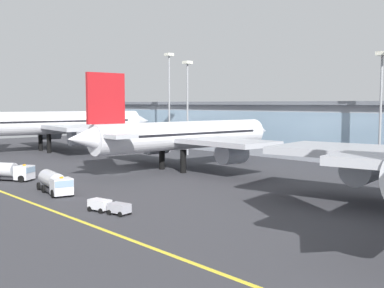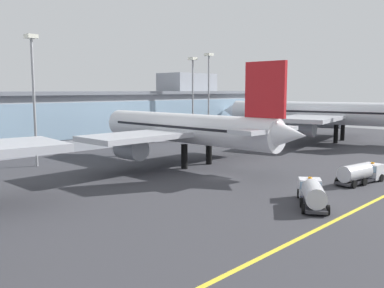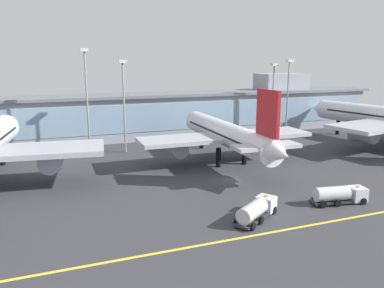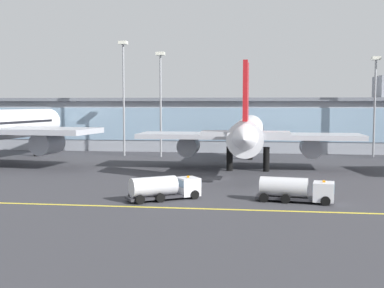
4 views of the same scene
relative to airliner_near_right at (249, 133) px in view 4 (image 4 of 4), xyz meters
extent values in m
plane|color=#38383D|center=(-5.06, -12.33, -6.41)|extent=(200.23, 200.23, 0.00)
cube|color=yellow|center=(-5.06, -34.33, -6.40)|extent=(160.19, 0.50, 0.01)
cube|color=#9399A3|center=(-5.06, 34.40, -0.30)|extent=(143.02, 12.00, 12.21)
cube|color=#84A3BC|center=(-5.06, 28.35, 0.31)|extent=(137.30, 0.20, 7.82)
cube|color=slate|center=(-5.06, 34.40, 6.21)|extent=(146.02, 14.00, 0.80)
cylinder|color=black|center=(-47.05, 15.44, -4.02)|extent=(1.10, 1.10, 4.78)
cone|color=silver|center=(-46.12, 22.56, 1.06)|extent=(6.32, 6.06, 5.67)
cube|color=#84A3BC|center=(-46.58, 19.00, 2.10)|extent=(4.98, 4.72, 1.79)
cylinder|color=#999EA8|center=(-36.86, -1.50, -2.05)|extent=(4.90, 6.34, 4.18)
cylinder|color=black|center=(-3.16, -2.78, -4.31)|extent=(1.10, 1.10, 4.19)
cylinder|color=black|center=(3.12, -2.82, -4.31)|extent=(1.10, 1.10, 4.19)
cylinder|color=black|center=(0.10, 15.05, -4.31)|extent=(1.10, 1.10, 4.19)
cylinder|color=silver|center=(0.00, 0.30, 0.14)|extent=(5.49, 38.83, 5.24)
cone|color=silver|center=(0.14, 21.27, 0.14)|extent=(5.00, 4.74, 4.97)
cone|color=silver|center=(-0.13, -20.93, 0.53)|extent=(4.49, 5.79, 4.45)
cube|color=#84A3BC|center=(0.12, 18.15, 1.05)|extent=(3.95, 3.69, 1.57)
cube|color=black|center=(0.00, 0.30, 0.53)|extent=(5.50, 32.63, 0.42)
cube|color=#B7BAC1|center=(0.00, 0.30, -0.52)|extent=(39.34, 9.56, 0.84)
cylinder|color=#999EA8|center=(-10.99, 1.77, -2.58)|extent=(3.70, 5.07, 3.67)
cylinder|color=#999EA8|center=(11.01, 1.63, -2.58)|extent=(3.70, 5.07, 3.67)
cube|color=red|center=(-0.11, -16.77, 6.95)|extent=(0.67, 6.99, 8.38)
cube|color=#B7BAC1|center=(-0.11, -16.77, 0.92)|extent=(12.60, 4.35, 0.67)
cylinder|color=black|center=(9.79, -28.33, -5.86)|extent=(1.13, 0.47, 1.10)
cylinder|color=black|center=(9.39, -30.90, -5.86)|extent=(1.13, 0.47, 1.10)
cylinder|color=black|center=(5.35, -27.62, -5.86)|extent=(1.13, 0.47, 1.10)
cylinder|color=black|center=(4.94, -30.19, -5.86)|extent=(1.13, 0.47, 1.10)
cylinder|color=black|center=(2.86, -27.23, -5.86)|extent=(1.13, 0.47, 1.10)
cylinder|color=black|center=(2.45, -29.80, -5.86)|extent=(1.13, 0.47, 1.10)
cube|color=#2D2D33|center=(5.32, -28.94, -5.96)|extent=(7.83, 3.50, 0.30)
cube|color=silver|center=(9.32, -29.57, -5.01)|extent=(2.72, 2.94, 2.20)
cube|color=#84A3BC|center=(9.32, -29.57, -4.52)|extent=(2.80, 2.85, 0.88)
cylinder|color=silver|center=(4.79, -28.85, -4.66)|extent=(5.87, 3.15, 2.30)
cube|color=orange|center=(9.32, -29.57, -3.79)|extent=(0.30, 0.40, 0.20)
cylinder|color=black|center=(-7.31, -26.83, -5.86)|extent=(1.08, 0.86, 1.10)
cylinder|color=black|center=(-5.88, -29.00, -5.86)|extent=(1.08, 0.86, 1.10)
cylinder|color=black|center=(-11.06, -29.32, -5.86)|extent=(1.08, 0.86, 1.10)
cylinder|color=black|center=(-9.63, -31.49, -5.86)|extent=(1.08, 0.86, 1.10)
cylinder|color=black|center=(-13.16, -30.71, -5.86)|extent=(1.08, 0.86, 1.10)
cylinder|color=black|center=(-11.73, -32.88, -5.86)|extent=(1.08, 0.86, 1.10)
cube|color=#2D2D33|center=(-10.20, -30.31, -5.96)|extent=(7.59, 6.13, 0.30)
cube|color=silver|center=(-6.82, -28.07, -5.01)|extent=(3.39, 3.46, 2.20)
cube|color=#84A3BC|center=(-6.82, -28.07, -4.52)|extent=(3.41, 3.43, 0.88)
cylinder|color=silver|center=(-10.65, -30.60, -4.66)|extent=(5.92, 5.00, 2.30)
cube|color=orange|center=(-6.82, -28.07, -3.79)|extent=(0.30, 0.40, 0.20)
cylinder|color=gray|center=(-27.93, 18.90, 5.88)|extent=(0.44, 0.44, 24.58)
cube|color=silver|center=(-27.93, 18.90, 18.52)|extent=(1.80, 1.80, 0.70)
cylinder|color=gray|center=(26.63, 23.48, 4.08)|extent=(0.44, 0.44, 20.99)
cube|color=silver|center=(26.63, 23.48, 14.93)|extent=(1.80, 1.80, 0.70)
cylinder|color=gray|center=(-19.35, 17.69, 4.58)|extent=(0.44, 0.44, 21.98)
cube|color=silver|center=(-19.35, 17.69, 15.93)|extent=(1.80, 1.80, 0.70)
camera|label=1|loc=(68.95, -58.79, 6.10)|focal=45.11mm
camera|label=2|loc=(-53.68, -52.64, 6.89)|focal=39.59mm
camera|label=3|loc=(-36.13, -74.21, 16.08)|focal=35.22mm
camera|label=4|loc=(1.69, -87.81, 5.20)|focal=46.19mm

